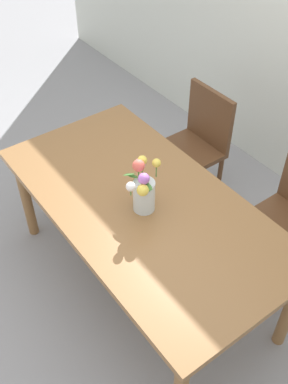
% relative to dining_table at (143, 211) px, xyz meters
% --- Properties ---
extents(ground_plane, '(12.00, 12.00, 0.00)m').
position_rel_dining_table_xyz_m(ground_plane, '(0.00, 0.00, -0.65)').
color(ground_plane, '#939399').
extents(dining_table, '(1.81, 0.94, 0.73)m').
position_rel_dining_table_xyz_m(dining_table, '(0.00, 0.00, 0.00)').
color(dining_table, olive).
rests_on(dining_table, ground_plane).
extents(chair_left, '(0.42, 0.42, 0.90)m').
position_rel_dining_table_xyz_m(chair_left, '(-0.45, 0.81, -0.13)').
color(chair_left, brown).
rests_on(chair_left, ground_plane).
extents(flower_vase, '(0.22, 0.24, 0.31)m').
position_rel_dining_table_xyz_m(flower_vase, '(0.04, -0.03, 0.23)').
color(flower_vase, silver).
rests_on(flower_vase, dining_table).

